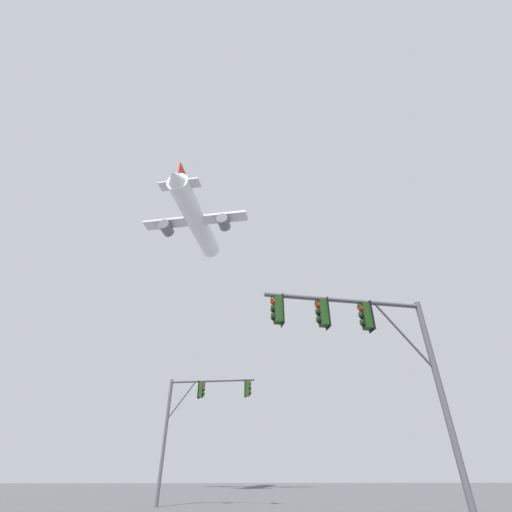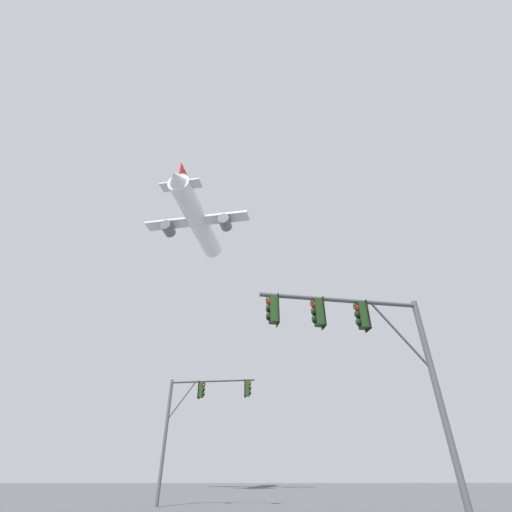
% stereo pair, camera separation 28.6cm
% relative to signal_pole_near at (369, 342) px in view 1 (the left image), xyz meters
% --- Properties ---
extents(signal_pole_near, '(5.70, 0.98, 6.78)m').
position_rel_signal_pole_near_xyz_m(signal_pole_near, '(0.00, 0.00, 0.00)').
color(signal_pole_near, '#4C4C51').
rests_on(signal_pole_near, ground).
extents(signal_pole_far, '(5.41, 1.20, 6.71)m').
position_rel_signal_pole_near_xyz_m(signal_pole_far, '(-6.78, 12.23, -0.22)').
color(signal_pole_far, '#4C4C51').
rests_on(signal_pole_far, ground).
extents(airplane, '(15.42, 19.96, 5.45)m').
position_rel_signal_pole_near_xyz_m(airplane, '(-11.08, 29.87, 27.92)').
color(airplane, white).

